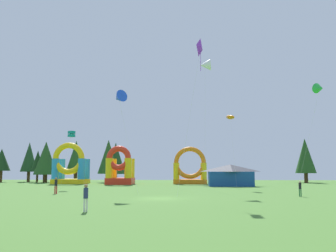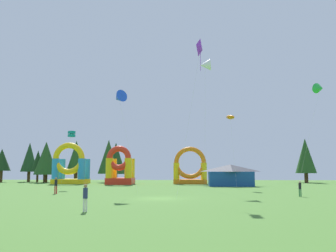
# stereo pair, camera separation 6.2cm
# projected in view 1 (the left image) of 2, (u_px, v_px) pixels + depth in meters

# --- Properties ---
(ground_plane) EXTENTS (120.00, 120.00, 0.00)m
(ground_plane) POSITION_uv_depth(u_px,v_px,m) (160.00, 198.00, 35.86)
(ground_plane) COLOR #47752D
(kite_orange_parafoil) EXTENTS (1.65, 3.28, 11.04)m
(kite_orange_parafoil) POSITION_uv_depth(u_px,v_px,m) (230.00, 117.00, 56.09)
(kite_orange_parafoil) COLOR orange
(kite_orange_parafoil) RESTS_ON ground_plane
(kite_white_delta) EXTENTS (1.49, 6.86, 17.65)m
(kite_white_delta) POSITION_uv_depth(u_px,v_px,m) (205.00, 65.00, 50.60)
(kite_white_delta) COLOR white
(kite_white_delta) RESTS_ON ground_plane
(kite_teal_box) EXTENTS (2.64, 2.42, 8.35)m
(kite_teal_box) POSITION_uv_depth(u_px,v_px,m) (72.00, 134.00, 54.82)
(kite_teal_box) COLOR #0C7F7A
(kite_teal_box) RESTS_ON ground_plane
(kite_purple_diamond) EXTENTS (2.98, 1.75, 15.86)m
(kite_purple_diamond) POSITION_uv_depth(u_px,v_px,m) (201.00, 49.00, 38.42)
(kite_purple_diamond) COLOR purple
(kite_purple_diamond) RESTS_ON ground_plane
(kite_blue_delta) EXTENTS (3.04, 2.90, 11.58)m
(kite_blue_delta) POSITION_uv_depth(u_px,v_px,m) (119.00, 98.00, 41.78)
(kite_blue_delta) COLOR blue
(kite_blue_delta) RESTS_ON ground_plane
(kite_green_delta) EXTENTS (4.94, 2.57, 14.61)m
(kite_green_delta) POSITION_uv_depth(u_px,v_px,m) (320.00, 88.00, 51.02)
(kite_green_delta) COLOR green
(kite_green_delta) RESTS_ON ground_plane
(person_midfield) EXTENTS (0.44, 0.44, 1.82)m
(person_midfield) POSITION_uv_depth(u_px,v_px,m) (86.00, 195.00, 24.84)
(person_midfield) COLOR silver
(person_midfield) RESTS_ON ground_plane
(person_near_camera) EXTENTS (0.38, 0.38, 1.60)m
(person_near_camera) POSITION_uv_depth(u_px,v_px,m) (300.00, 187.00, 38.19)
(person_near_camera) COLOR #33723F
(person_near_camera) RESTS_ON ground_plane
(person_far_side) EXTENTS (0.39, 0.39, 1.85)m
(person_far_side) POSITION_uv_depth(u_px,v_px,m) (56.00, 184.00, 42.47)
(person_far_side) COLOR #B21E26
(person_far_side) RESTS_ON ground_plane
(inflatable_orange_dome) EXTENTS (6.23, 3.79, 6.97)m
(inflatable_orange_dome) POSITION_uv_depth(u_px,v_px,m) (190.00, 170.00, 70.46)
(inflatable_orange_dome) COLOR orange
(inflatable_orange_dome) RESTS_ON ground_plane
(inflatable_blue_arch) EXTENTS (6.34, 4.83, 7.78)m
(inflatable_blue_arch) POSITION_uv_depth(u_px,v_px,m) (70.00, 168.00, 71.23)
(inflatable_blue_arch) COLOR yellow
(inflatable_blue_arch) RESTS_ON ground_plane
(inflatable_yellow_castle) EXTENTS (4.77, 4.98, 7.01)m
(inflatable_yellow_castle) POSITION_uv_depth(u_px,v_px,m) (120.00, 170.00, 68.57)
(inflatable_yellow_castle) COLOR red
(inflatable_yellow_castle) RESTS_ON ground_plane
(festival_tent) EXTENTS (7.12, 4.34, 3.54)m
(festival_tent) POSITION_uv_depth(u_px,v_px,m) (230.00, 175.00, 61.43)
(festival_tent) COLOR #19478C
(festival_tent) RESTS_ON ground_plane
(tree_row_0) EXTENTS (3.78, 3.78, 7.10)m
(tree_row_0) POSITION_uv_depth(u_px,v_px,m) (1.00, 160.00, 79.64)
(tree_row_0) COLOR #4C331E
(tree_row_0) RESTS_ON ground_plane
(tree_row_1) EXTENTS (3.63, 3.63, 8.65)m
(tree_row_1) POSITION_uv_depth(u_px,v_px,m) (29.00, 157.00, 82.41)
(tree_row_1) COLOR #4C331E
(tree_row_1) RESTS_ON ground_plane
(tree_row_2) EXTENTS (2.49, 2.49, 6.72)m
(tree_row_2) POSITION_uv_depth(u_px,v_px,m) (38.00, 160.00, 79.00)
(tree_row_2) COLOR #4C331E
(tree_row_2) RESTS_ON ground_plane
(tree_row_3) EXTENTS (4.82, 4.82, 8.49)m
(tree_row_3) POSITION_uv_depth(u_px,v_px,m) (46.00, 158.00, 77.80)
(tree_row_3) COLOR #4C331E
(tree_row_3) RESTS_ON ground_plane
(tree_row_4) EXTENTS (4.14, 4.14, 8.91)m
(tree_row_4) POSITION_uv_depth(u_px,v_px,m) (76.00, 157.00, 80.94)
(tree_row_4) COLOR #4C331E
(tree_row_4) RESTS_ON ground_plane
(tree_row_5) EXTENTS (4.38, 4.38, 8.91)m
(tree_row_5) POSITION_uv_depth(u_px,v_px,m) (108.00, 157.00, 78.06)
(tree_row_5) COLOR #4C331E
(tree_row_5) RESTS_ON ground_plane
(tree_row_6) EXTENTS (4.43, 4.43, 8.56)m
(tree_row_6) POSITION_uv_depth(u_px,v_px,m) (116.00, 158.00, 81.89)
(tree_row_6) COLOR #4C331E
(tree_row_6) RESTS_ON ground_plane
(tree_row_7) EXTENTS (4.22, 4.22, 9.12)m
(tree_row_7) POSITION_uv_depth(u_px,v_px,m) (305.00, 156.00, 77.24)
(tree_row_7) COLOR #4C331E
(tree_row_7) RESTS_ON ground_plane
(tree_row_8) EXTENTS (3.85, 3.85, 8.24)m
(tree_row_8) POSITION_uv_depth(u_px,v_px,m) (305.00, 157.00, 78.21)
(tree_row_8) COLOR #4C331E
(tree_row_8) RESTS_ON ground_plane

